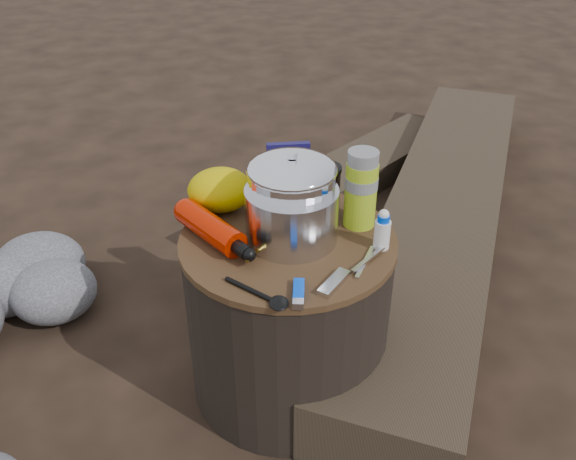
{
  "coord_description": "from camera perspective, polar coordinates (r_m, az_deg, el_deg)",
  "views": [
    {
      "loc": [
        -0.12,
        -1.16,
        1.23
      ],
      "look_at": [
        0.0,
        0.0,
        0.48
      ],
      "focal_mm": 38.03,
      "sensor_mm": 36.0,
      "label": 1
    }
  ],
  "objects": [
    {
      "name": "stuff_sack",
      "position": [
        1.49,
        -6.36,
        3.75
      ],
      "size": [
        0.16,
        0.13,
        0.11
      ],
      "primitive_type": "ellipsoid",
      "color": "#CAB000",
      "rests_on": "stump"
    },
    {
      "name": "stump",
      "position": [
        1.53,
        0.0,
        -7.94
      ],
      "size": [
        0.5,
        0.5,
        0.46
      ],
      "primitive_type": "cylinder",
      "color": "black",
      "rests_on": "ground"
    },
    {
      "name": "spork",
      "position": [
        1.23,
        -3.49,
        -5.6
      ],
      "size": [
        0.13,
        0.13,
        0.01
      ],
      "primitive_type": null,
      "rotation": [
        0.0,
        0.0,
        0.83
      ],
      "color": "black",
      "rests_on": "stump"
    },
    {
      "name": "lighter",
      "position": [
        1.23,
        1.0,
        -5.67
      ],
      "size": [
        0.03,
        0.09,
        0.02
      ],
      "primitive_type": "cube",
      "rotation": [
        0.0,
        0.0,
        -0.15
      ],
      "color": "#0241E3",
      "rests_on": "stump"
    },
    {
      "name": "ground",
      "position": [
        1.69,
        0.0,
        -13.84
      ],
      "size": [
        60.0,
        60.0,
        0.0
      ],
      "primitive_type": "plane",
      "color": "black",
      "rests_on": "ground"
    },
    {
      "name": "multitool",
      "position": [
        1.25,
        4.32,
        -4.96
      ],
      "size": [
        0.08,
        0.09,
        0.01
      ],
      "primitive_type": "cube",
      "rotation": [
        0.0,
        0.0,
        -0.68
      ],
      "color": "silver",
      "rests_on": "stump"
    },
    {
      "name": "camping_pot",
      "position": [
        1.36,
        0.36,
        3.17
      ],
      "size": [
        0.19,
        0.19,
        0.19
      ],
      "primitive_type": "cylinder",
      "color": "white",
      "rests_on": "stump"
    },
    {
      "name": "pot_grabber",
      "position": [
        1.32,
        7.23,
        -2.89
      ],
      "size": [
        0.1,
        0.12,
        0.01
      ],
      "primitive_type": null,
      "rotation": [
        0.0,
        0.0,
        -0.65
      ],
      "color": "silver",
      "rests_on": "stump"
    },
    {
      "name": "travel_mug",
      "position": [
        1.48,
        3.44,
        3.93
      ],
      "size": [
        0.07,
        0.07,
        0.11
      ],
      "primitive_type": "cylinder",
      "color": "black",
      "rests_on": "stump"
    },
    {
      "name": "food_pouch",
      "position": [
        1.54,
        0.05,
        5.68
      ],
      "size": [
        0.11,
        0.02,
        0.14
      ],
      "primitive_type": "cube",
      "rotation": [
        0.0,
        0.0,
        0.0
      ],
      "color": "#130F46",
      "rests_on": "stump"
    },
    {
      "name": "foil_windscreen",
      "position": [
        1.36,
        0.34,
        1.47
      ],
      "size": [
        0.21,
        0.21,
        0.13
      ],
      "primitive_type": "cylinder",
      "color": "silver",
      "rests_on": "stump"
    },
    {
      "name": "fuel_bottle",
      "position": [
        1.38,
        -7.26,
        0.2
      ],
      "size": [
        0.2,
        0.24,
        0.06
      ],
      "primitive_type": null,
      "rotation": [
        0.0,
        0.0,
        0.61
      ],
      "color": "#BE1800",
      "rests_on": "stump"
    },
    {
      "name": "log_main",
      "position": [
        2.26,
        14.28,
        1.42
      ],
      "size": [
        1.28,
        2.12,
        0.18
      ],
      "primitive_type": "cube",
      "rotation": [
        0.0,
        0.0,
        -0.45
      ],
      "color": "#31271C",
      "rests_on": "ground"
    },
    {
      "name": "squeeze_bottle",
      "position": [
        1.36,
        8.81,
        -0.1
      ],
      "size": [
        0.04,
        0.04,
        0.09
      ],
      "primitive_type": "cylinder",
      "color": "silver",
      "rests_on": "stump"
    },
    {
      "name": "log_small",
      "position": [
        2.5,
        4.87,
        4.62
      ],
      "size": [
        1.18,
        1.08,
        0.11
      ],
      "primitive_type": "cube",
      "rotation": [
        0.0,
        0.0,
        -0.85
      ],
      "color": "#31271C",
      "rests_on": "ground"
    },
    {
      "name": "thermos",
      "position": [
        1.41,
        6.84,
        3.79
      ],
      "size": [
        0.07,
        0.07,
        0.19
      ],
      "primitive_type": "cylinder",
      "color": "#9EC11C",
      "rests_on": "stump"
    }
  ]
}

